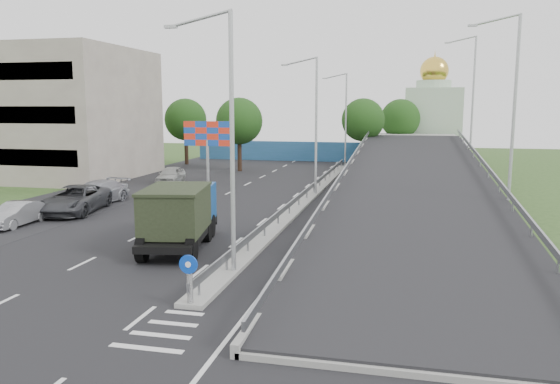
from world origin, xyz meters
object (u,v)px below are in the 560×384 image
(billboard, at_px, (207,137))
(parked_car_c, at_px, (75,200))
(sign_bollard, at_px, (189,279))
(parked_car_b, at_px, (17,214))
(lamp_post_far, at_px, (344,115))
(parked_car_e, at_px, (171,175))
(lamp_post_near, at_px, (227,129))
(church, at_px, (432,117))
(parked_car_d, at_px, (96,193))
(lamp_post_mid, at_px, (314,118))
(dump_truck, at_px, (180,213))

(billboard, height_order, parked_car_c, billboard)
(sign_bollard, relative_size, parked_car_b, 0.41)
(lamp_post_far, bearing_deg, parked_car_e, -128.87)
(lamp_post_near, xyz_separation_m, parked_car_c, (-13.59, 10.11, -4.95))
(church, height_order, parked_car_d, church)
(lamp_post_mid, relative_size, dump_truck, 1.40)
(billboard, relative_size, parked_car_b, 1.34)
(dump_truck, bearing_deg, lamp_post_near, -55.60)
(lamp_post_near, relative_size, church, 0.73)
(church, bearing_deg, lamp_post_mid, -106.22)
(sign_bollard, relative_size, lamp_post_far, 0.17)
(sign_bollard, distance_m, church, 58.84)
(lamp_post_near, xyz_separation_m, parked_car_d, (-13.97, 13.16, -5.01))
(parked_car_d, height_order, parked_car_e, parked_car_d)
(sign_bollard, height_order, church, church)
(parked_car_d, bearing_deg, lamp_post_near, -36.69)
(lamp_post_far, relative_size, parked_car_c, 1.63)
(sign_bollard, xyz_separation_m, lamp_post_mid, (0.11, 23.83, 4.77))
(billboard, distance_m, parked_car_d, 10.64)
(lamp_post_far, bearing_deg, parked_car_c, -114.45)
(church, bearing_deg, parked_car_b, -117.01)
(sign_bollard, distance_m, lamp_post_mid, 24.30)
(lamp_post_far, relative_size, parked_car_b, 2.46)
(dump_truck, bearing_deg, church, 64.39)
(dump_truck, distance_m, parked_car_d, 14.05)
(parked_car_b, bearing_deg, billboard, 70.31)
(church, bearing_deg, lamp_post_far, -125.24)
(parked_car_b, bearing_deg, lamp_post_near, -23.15)
(church, distance_m, billboard, 37.23)
(lamp_post_mid, bearing_deg, dump_truck, -102.61)
(billboard, xyz_separation_m, parked_car_c, (-4.48, -11.89, -3.33))
(dump_truck, bearing_deg, lamp_post_far, 73.70)
(dump_truck, height_order, parked_car_e, dump_truck)
(billboard, bearing_deg, parked_car_e, 157.77)
(parked_car_b, height_order, parked_car_e, parked_car_e)
(lamp_post_far, bearing_deg, parked_car_b, -113.21)
(parked_car_d, bearing_deg, billboard, 67.82)
(lamp_post_near, distance_m, parked_car_d, 19.83)
(lamp_post_mid, bearing_deg, lamp_post_near, -90.00)
(lamp_post_far, bearing_deg, lamp_post_near, -90.00)
(lamp_post_near, height_order, parked_car_e, lamp_post_near)
(lamp_post_mid, xyz_separation_m, church, (9.89, 34.00, -0.50))
(lamp_post_near, distance_m, parked_car_b, 16.58)
(billboard, distance_m, dump_truck, 19.30)
(parked_car_b, distance_m, parked_car_c, 4.25)
(lamp_post_mid, distance_m, dump_truck, 17.25)
(lamp_post_far, xyz_separation_m, church, (9.89, 14.00, -0.50))
(lamp_post_mid, distance_m, lamp_post_far, 20.00)
(lamp_post_mid, bearing_deg, parked_car_b, -136.14)
(lamp_post_near, xyz_separation_m, billboard, (-9.11, 22.00, -1.62))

